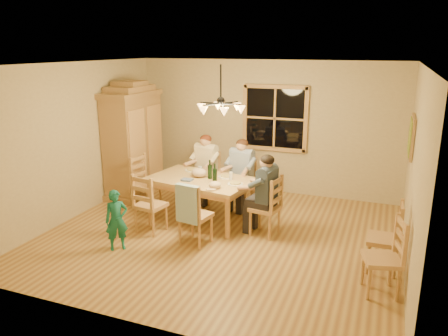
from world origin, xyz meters
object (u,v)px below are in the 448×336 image
at_px(chair_far_left, 206,187).
at_px(chair_spare_back, 382,250).
at_px(chair_far_right, 241,193).
at_px(adult_slate_man, 266,185).
at_px(armoire, 133,144).
at_px(adult_woman, 206,160).
at_px(wine_bottle_b, 215,173).
at_px(chair_near_right, 196,225).
at_px(chair_spare_front, 381,270).
at_px(chair_end_left, 147,192).
at_px(child, 117,220).
at_px(chair_end_right, 265,217).
at_px(wine_bottle_a, 210,169).
at_px(chandelier, 221,107).
at_px(dining_table, 201,184).
at_px(adult_plaid_man, 242,165).
at_px(chair_near_left, 151,214).

bearing_deg(chair_far_left, chair_spare_back, 162.76).
height_order(chair_far_right, adult_slate_man, adult_slate_man).
xyz_separation_m(armoire, adult_woman, (1.56, 0.07, -0.22)).
distance_m(adult_slate_man, wine_bottle_b, 0.90).
bearing_deg(chair_near_right, chair_spare_front, -0.69).
bearing_deg(chair_end_left, chair_far_left, 136.74).
bearing_deg(chair_far_right, child, 71.93).
distance_m(chair_end_right, chair_spare_back, 1.89).
bearing_deg(chair_spare_front, child, 76.60).
bearing_deg(adult_slate_man, wine_bottle_b, 96.46).
distance_m(adult_woman, child, 2.46).
bearing_deg(chair_end_right, wine_bottle_a, 86.44).
relative_size(adult_slate_man, chair_spare_front, 0.88).
height_order(chandelier, dining_table, chandelier).
bearing_deg(wine_bottle_b, chair_near_right, -91.50).
xyz_separation_m(chair_end_right, wine_bottle_b, (-0.89, 0.05, 0.62)).
distance_m(wine_bottle_a, wine_bottle_b, 0.26).
relative_size(chandelier, dining_table, 0.40).
height_order(armoire, adult_plaid_man, armoire).
bearing_deg(wine_bottle_a, chair_near_left, -132.10).
xyz_separation_m(chair_near_right, chair_end_right, (0.91, 0.69, 0.00)).
height_order(chandelier, wine_bottle_b, chandelier).
relative_size(wine_bottle_a, child, 0.36).
height_order(dining_table, chair_near_right, chair_near_right).
bearing_deg(child, armoire, 74.57).
bearing_deg(chandelier, chair_end_right, 24.92).
distance_m(chair_near_left, adult_slate_man, 1.94).
relative_size(chandelier, armoire, 0.33).
bearing_deg(wine_bottle_a, chair_spare_front, -26.34).
bearing_deg(chair_end_right, dining_table, 90.00).
bearing_deg(chair_spare_front, wine_bottle_a, 48.25).
xyz_separation_m(chair_end_right, adult_slate_man, (0.00, -0.00, 0.54)).
xyz_separation_m(chandelier, wine_bottle_b, (-0.25, 0.34, -1.15)).
xyz_separation_m(dining_table, chair_near_right, (0.30, -0.89, -0.36)).
bearing_deg(chair_end_right, armoire, 80.89).
bearing_deg(chair_spare_back, chair_end_left, 76.75).
height_order(chair_far_left, wine_bottle_a, wine_bottle_a).
bearing_deg(chair_far_right, adult_plaid_man, -0.00).
bearing_deg(armoire, chair_spare_front, -24.31).
distance_m(armoire, chair_end_left, 1.17).
bearing_deg(adult_plaid_man, chair_end_right, 136.64).
distance_m(chair_near_left, wine_bottle_a, 1.24).
relative_size(dining_table, wine_bottle_b, 5.81).
xyz_separation_m(chair_far_right, chair_end_left, (-1.68, -0.57, 0.00)).
height_order(chair_far_left, adult_slate_man, adult_slate_man).
height_order(chair_far_right, chair_spare_front, same).
distance_m(armoire, adult_plaid_man, 2.34).
distance_m(chandelier, armoire, 2.94).
bearing_deg(adult_plaid_man, wine_bottle_a, 75.00).
relative_size(adult_woman, chair_spare_front, 0.88).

